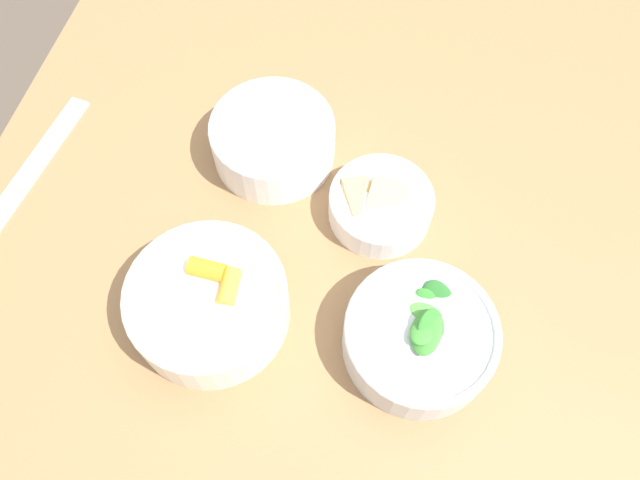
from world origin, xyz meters
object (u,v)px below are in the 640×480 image
(bowl_greens, at_px, (420,336))
(bowl_beans_hotdog, at_px, (273,140))
(bowl_cookies, at_px, (381,201))
(bowl_carrots, at_px, (209,302))
(ruler, at_px, (26,177))

(bowl_greens, bearing_deg, bowl_beans_hotdog, 46.12)
(bowl_cookies, bearing_deg, bowl_greens, -155.78)
(bowl_carrots, relative_size, ruler, 0.66)
(ruler, bearing_deg, bowl_cookies, -82.83)
(bowl_greens, relative_size, bowl_beans_hotdog, 1.07)
(bowl_greens, bearing_deg, bowl_cookies, 24.22)
(bowl_greens, xyz_separation_m, bowl_beans_hotdog, (0.22, 0.23, -0.00))
(bowl_carrots, height_order, bowl_cookies, bowl_carrots)
(bowl_beans_hotdog, relative_size, ruler, 0.58)
(bowl_carrots, relative_size, bowl_greens, 1.06)
(bowl_beans_hotdog, bearing_deg, ruler, 109.99)
(bowl_carrots, height_order, bowl_beans_hotdog, bowl_carrots)
(bowl_carrots, xyz_separation_m, bowl_cookies, (0.18, -0.17, -0.01))
(bowl_carrots, bearing_deg, bowl_greens, -85.94)
(bowl_carrots, relative_size, bowl_beans_hotdog, 1.13)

